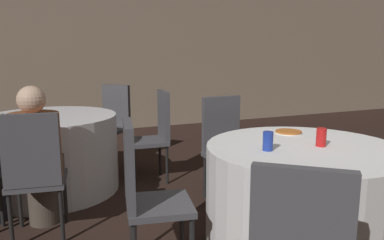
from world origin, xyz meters
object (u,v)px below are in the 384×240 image
Objects in this scene: table_far at (52,153)px; chair_far_east at (156,129)px; chair_near_west at (143,186)px; pizza_plate_near at (289,132)px; table_near at (302,200)px; chair_far_south at (34,167)px; person_floral_shirt at (37,158)px; chair_far_northeast at (113,118)px; soda_can_red at (321,137)px; chair_near_north at (225,140)px; soda_can_blue at (268,141)px.

chair_far_east reaches higher than table_far.
chair_far_east is at bearing 170.64° from chair_near_west.
pizza_plate_near is at bearing -151.70° from chair_far_east.
chair_far_south is at bearing 153.15° from table_near.
table_near is at bearing -23.71° from person_floral_shirt.
person_floral_shirt reaches higher than table_near.
table_near is 1.02× the size of table_far.
table_far is at bearing 128.97° from table_near.
chair_far_northeast is at bearing 112.27° from pizza_plate_near.
person_floral_shirt is 9.33× the size of soda_can_red.
chair_far_south is at bearing -97.71° from table_far.
chair_near_west is (-1.01, -0.88, 0.00)m from chair_near_north.
soda_can_red reaches higher than table_near.
chair_near_north reaches higher than soda_can_red.
chair_far_south is at bearing -90.00° from person_floral_shirt.
chair_near_north is 1.74m from chair_far_northeast.
chair_near_north and chair_far_south have the same top height.
soda_can_blue is at bearing -23.59° from chair_far_south.
chair_far_northeast is at bearing -66.75° from chair_near_north.
table_far is 1.12× the size of person_floral_shirt.
chair_near_north and chair_far_northeast have the same top height.
chair_far_northeast and chair_far_south have the same top height.
table_far is 1.07m from chair_far_northeast.
chair_near_north is (-0.04, 1.07, 0.19)m from table_near.
chair_far_northeast is at bearing -176.04° from chair_near_west.
table_near is at bearing -0.77° from soda_can_blue.
chair_near_west is 1.00× the size of chair_far_south.
chair_far_south and chair_far_east have the same top height.
chair_far_northeast is 1.85m from person_floral_shirt.
chair_near_north is 1.00× the size of chair_far_south.
table_near is 2.44m from table_far.
person_floral_shirt reaches higher than chair_far_south.
table_far is 10.46× the size of soda_can_blue.
pizza_plate_near is at bearing 108.80° from chair_near_west.
chair_far_northeast is 0.85× the size of person_floral_shirt.
chair_far_south is 1.89m from pizza_plate_near.
chair_near_west is 1.72m from chair_far_east.
table_far is 1.32× the size of chair_near_north.
chair_near_west and chair_far_northeast have the same top height.
table_far is 1.32× the size of chair_near_west.
pizza_plate_near is (0.93, -2.27, 0.20)m from chair_far_northeast.
pizza_plate_near is at bearing 68.82° from table_near.
table_far is 0.92m from person_floral_shirt.
person_floral_shirt is at bearing -133.69° from chair_near_west.
soda_can_blue is (1.39, -0.84, 0.26)m from chair_far_south.
soda_can_red is (0.38, -0.04, 0.00)m from soda_can_blue.
chair_far_east reaches higher than pizza_plate_near.
chair_far_south is 4.74× the size of pizza_plate_near.
soda_can_blue is 1.00× the size of soda_can_red.
chair_far_northeast is (0.75, 0.75, 0.19)m from table_far.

